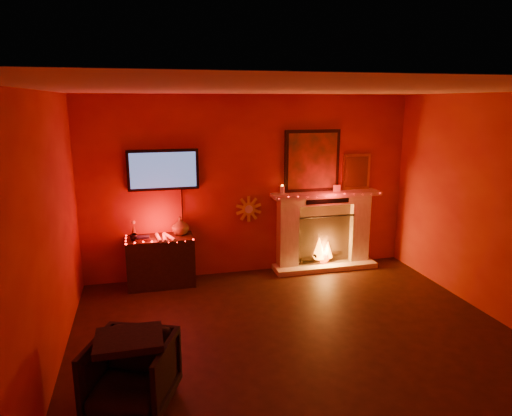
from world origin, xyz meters
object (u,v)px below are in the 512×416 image
Objects in this scene: console_table at (161,259)px; armchair at (132,374)px; tv at (163,170)px; sunburst_clock at (249,209)px; fireplace at (323,223)px.

armchair is at bearing -98.16° from console_table.
armchair is (-0.48, -2.89, -1.33)m from tv.
tv is at bearing -178.76° from sunburst_clock.
fireplace is 1.23m from sunburst_clock.
sunburst_clock is at bearing 1.24° from tv.
sunburst_clock is at bearing 175.63° from fireplace.
sunburst_clock is 0.57× the size of armchair.
console_table is at bearing -115.97° from tv.
console_table is (-0.09, -0.19, -1.25)m from tv.
fireplace is 4.09m from armchair.
sunburst_clock is 1.49m from console_table.
tv is 1.26× the size of console_table.
sunburst_clock reaches higher than armchair.
tv is 1.27m from console_table.
tv reaches higher than sunburst_clock.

